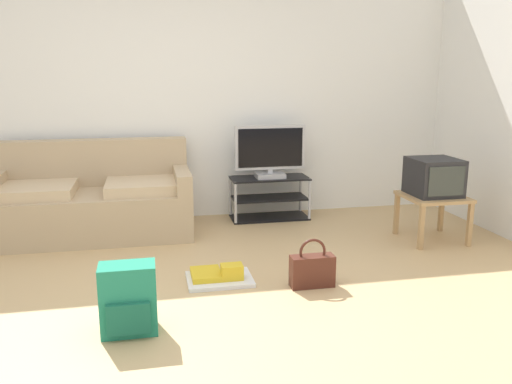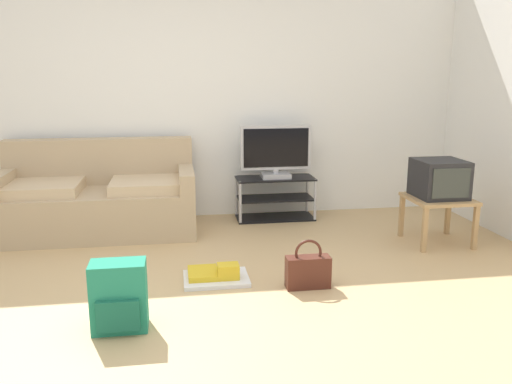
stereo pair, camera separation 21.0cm
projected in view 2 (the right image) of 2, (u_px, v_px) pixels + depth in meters
ground_plane at (190, 314)px, 3.43m from camera, size 9.00×9.80×0.02m
wall_back at (178, 90)px, 5.49m from camera, size 9.00×0.10×2.70m
couch at (98, 199)px, 5.11m from camera, size 1.84×0.88×0.88m
tv_stand at (275, 198)px, 5.60m from camera, size 0.82×0.37×0.45m
flat_tv at (276, 152)px, 5.46m from camera, size 0.74×0.22×0.55m
side_table at (438, 204)px, 4.76m from camera, size 0.53×0.53×0.43m
crt_tv at (439, 179)px, 4.73m from camera, size 0.42×0.42×0.34m
backpack at (119, 297)px, 3.16m from camera, size 0.33×0.27×0.43m
handbag at (308, 271)px, 3.80m from camera, size 0.32×0.12×0.36m
floor_tray at (215, 276)px, 3.94m from camera, size 0.48×0.36×0.14m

